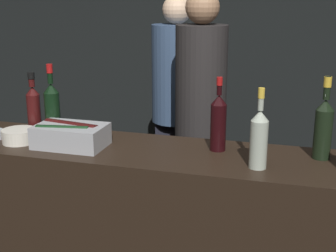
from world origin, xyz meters
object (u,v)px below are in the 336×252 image
(bowl_white, at_px, (19,135))
(champagne_bottle, at_px, (324,126))
(person_blond_tee, at_px, (177,99))
(red_wine_bottle_black_foil, at_px, (34,108))
(red_wine_bottle_tall, at_px, (218,121))
(ice_bin_with_bottles, at_px, (70,134))
(red_wine_bottle_burgundy, at_px, (52,107))
(person_in_hoodie, at_px, (200,112))
(rose_wine_bottle, at_px, (259,137))

(bowl_white, height_order, champagne_bottle, champagne_bottle)
(bowl_white, height_order, person_blond_tee, person_blond_tee)
(bowl_white, relative_size, red_wine_bottle_black_foil, 0.51)
(red_wine_bottle_tall, height_order, person_blond_tee, person_blond_tee)
(ice_bin_with_bottles, height_order, person_blond_tee, person_blond_tee)
(bowl_white, xyz_separation_m, red_wine_bottle_black_foil, (0.00, 0.15, 0.11))
(ice_bin_with_bottles, height_order, bowl_white, ice_bin_with_bottles)
(bowl_white, distance_m, champagne_bottle, 1.49)
(bowl_white, bearing_deg, red_wine_bottle_tall, 8.89)
(red_wine_bottle_burgundy, distance_m, person_in_hoodie, 0.99)
(bowl_white, relative_size, champagne_bottle, 0.45)
(champagne_bottle, bearing_deg, person_in_hoodie, 135.01)
(rose_wine_bottle, bearing_deg, bowl_white, 178.45)
(bowl_white, bearing_deg, red_wine_bottle_burgundy, 54.50)
(bowl_white, height_order, person_in_hoodie, person_in_hoodie)
(champagne_bottle, height_order, red_wine_bottle_tall, champagne_bottle)
(rose_wine_bottle, relative_size, person_blond_tee, 0.21)
(red_wine_bottle_black_foil, xyz_separation_m, person_blond_tee, (0.47, 1.20, -0.18))
(bowl_white, distance_m, red_wine_bottle_black_foil, 0.19)
(champagne_bottle, bearing_deg, red_wine_bottle_tall, -178.19)
(bowl_white, relative_size, rose_wine_bottle, 0.48)
(ice_bin_with_bottles, distance_m, champagne_bottle, 1.20)
(bowl_white, distance_m, red_wine_bottle_burgundy, 0.22)
(champagne_bottle, distance_m, red_wine_bottle_black_foil, 1.47)
(ice_bin_with_bottles, bearing_deg, red_wine_bottle_burgundy, 140.34)
(bowl_white, bearing_deg, person_in_hoodie, 49.87)
(ice_bin_with_bottles, distance_m, person_blond_tee, 1.36)
(ice_bin_with_bottles, relative_size, red_wine_bottle_burgundy, 0.90)
(ice_bin_with_bottles, height_order, red_wine_bottle_black_foil, red_wine_bottle_black_foil)
(red_wine_bottle_burgundy, xyz_separation_m, person_in_hoodie, (0.64, 0.74, -0.16))
(champagne_bottle, relative_size, red_wine_bottle_tall, 1.06)
(red_wine_bottle_burgundy, relative_size, person_in_hoodie, 0.22)
(ice_bin_with_bottles, height_order, champagne_bottle, champagne_bottle)
(ice_bin_with_bottles, xyz_separation_m, bowl_white, (-0.28, -0.01, -0.03))
(red_wine_bottle_burgundy, bearing_deg, bowl_white, -125.50)
(champagne_bottle, distance_m, red_wine_bottle_tall, 0.48)
(rose_wine_bottle, xyz_separation_m, red_wine_bottle_tall, (-0.21, 0.19, 0.01))
(rose_wine_bottle, height_order, red_wine_bottle_black_foil, rose_wine_bottle)
(bowl_white, distance_m, rose_wine_bottle, 1.21)
(champagne_bottle, xyz_separation_m, rose_wine_bottle, (-0.27, -0.20, -0.01))
(ice_bin_with_bottles, relative_size, person_blond_tee, 0.20)
(ice_bin_with_bottles, relative_size, person_in_hoodie, 0.20)
(rose_wine_bottle, bearing_deg, person_blond_tee, 117.93)
(ice_bin_with_bottles, bearing_deg, bowl_white, -177.51)
(ice_bin_with_bottles, height_order, rose_wine_bottle, rose_wine_bottle)
(ice_bin_with_bottles, height_order, red_wine_bottle_tall, red_wine_bottle_tall)
(red_wine_bottle_burgundy, distance_m, red_wine_bottle_tall, 0.88)
(person_in_hoodie, bearing_deg, red_wine_bottle_black_foil, -71.08)
(red_wine_bottle_black_foil, height_order, person_blond_tee, person_blond_tee)
(person_in_hoodie, distance_m, person_blond_tee, 0.54)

